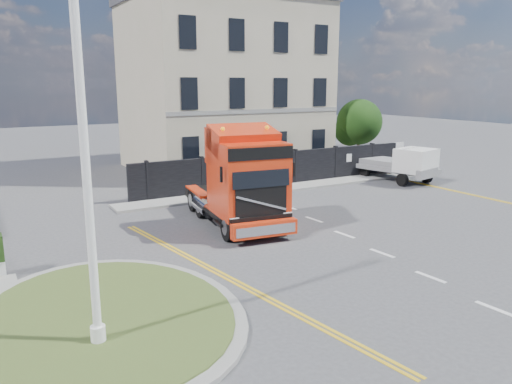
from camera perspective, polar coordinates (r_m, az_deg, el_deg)
ground at (r=18.79m, az=2.31°, el=-5.91°), size 120.00×120.00×0.00m
traffic_island at (r=13.62m, az=-16.70°, el=-13.39°), size 6.80×6.80×0.17m
hoarding_fence at (r=29.37m, az=3.77°, el=2.74°), size 18.80×0.25×2.00m
georgian_building at (r=35.19m, az=-3.83°, el=12.13°), size 12.30×10.30×12.80m
tree at (r=36.32m, az=11.47°, el=7.62°), size 3.20×3.20×4.80m
pavement_far at (r=28.51m, az=3.82°, el=0.53°), size 20.00×1.60×0.12m
truck at (r=20.37m, az=-1.60°, el=0.93°), size 3.44×7.17×4.13m
flatbed_pickup at (r=31.27m, az=16.94°, el=3.09°), size 3.12×5.47×2.13m
lamppost_island at (r=11.02m, az=-18.98°, el=4.09°), size 0.26×0.52×8.50m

